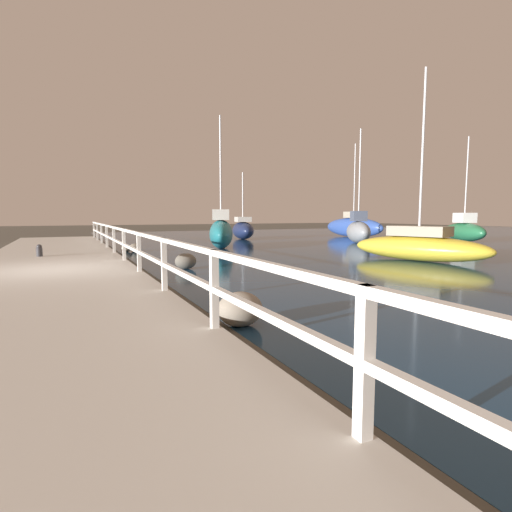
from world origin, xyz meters
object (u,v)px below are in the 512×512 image
object	(u,v)px
sailboat_yellow	(419,246)
sailboat_blue	(353,226)
sailboat_navy	(243,229)
mooring_bollard	(39,250)
sailboat_teal	(221,232)
sailboat_gray	(358,230)
sailboat_green	(464,230)

from	to	relation	value
sailboat_yellow	sailboat_blue	bearing A→B (deg)	41.42
sailboat_yellow	sailboat_navy	size ratio (longest dim) A/B	1.50
mooring_bollard	sailboat_teal	distance (m)	8.87
mooring_bollard	sailboat_teal	xyz separation A→B (m)	(8.25, 3.22, 0.38)
sailboat_yellow	sailboat_gray	world-z (taller)	sailboat_yellow
sailboat_gray	sailboat_teal	bearing A→B (deg)	-157.43
sailboat_yellow	sailboat_green	xyz separation A→B (m)	(11.82, 6.97, 0.16)
sailboat_teal	sailboat_gray	bearing A→B (deg)	20.98
sailboat_green	sailboat_blue	bearing A→B (deg)	139.42
sailboat_navy	sailboat_teal	bearing A→B (deg)	-108.11
sailboat_yellow	sailboat_blue	xyz separation A→B (m)	(8.48, 14.17, 0.27)
sailboat_yellow	sailboat_green	bearing A→B (deg)	12.87
mooring_bollard	sailboat_yellow	xyz separation A→B (m)	(12.98, -5.45, 0.10)
sailboat_teal	mooring_bollard	bearing A→B (deg)	-137.34
mooring_bollard	sailboat_green	xyz separation A→B (m)	(24.80, 1.52, 0.26)
sailboat_navy	sailboat_gray	xyz separation A→B (m)	(4.87, -6.70, 0.09)
sailboat_green	sailboat_gray	bearing A→B (deg)	-167.85
mooring_bollard	sailboat_gray	bearing A→B (deg)	10.38
sailboat_teal	sailboat_blue	xyz separation A→B (m)	(13.21, 5.49, -0.02)
mooring_bollard	sailboat_green	world-z (taller)	sailboat_green
sailboat_blue	sailboat_gray	size ratio (longest dim) A/B	1.04
sailboat_navy	sailboat_blue	xyz separation A→B (m)	(9.04, -1.16, 0.13)
mooring_bollard	sailboat_navy	xyz separation A→B (m)	(12.43, 9.87, 0.24)
sailboat_blue	mooring_bollard	bearing A→B (deg)	-163.28
mooring_bollard	sailboat_yellow	bearing A→B (deg)	-22.79
sailboat_green	mooring_bollard	bearing A→B (deg)	-151.95
mooring_bollard	sailboat_gray	xyz separation A→B (m)	(17.30, 3.17, 0.33)
sailboat_yellow	sailboat_teal	bearing A→B (deg)	100.92
mooring_bollard	sailboat_yellow	distance (m)	14.08
mooring_bollard	sailboat_blue	bearing A→B (deg)	22.10
sailboat_gray	sailboat_blue	bearing A→B (deg)	75.99
sailboat_navy	sailboat_blue	bearing A→B (deg)	6.70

